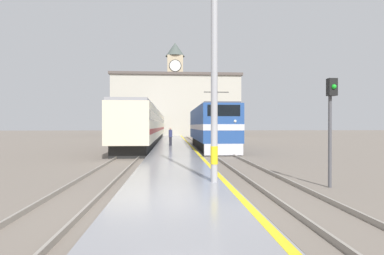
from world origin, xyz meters
TOP-DOWN VIEW (x-y plane):
  - ground_plane at (0.00, 30.00)m, footprint 200.00×200.00m
  - platform at (0.00, 25.00)m, footprint 3.48×140.00m
  - rail_track_near at (3.44, 25.00)m, footprint 2.83×140.00m
  - rail_track_far at (-3.05, 25.00)m, footprint 2.84×140.00m
  - locomotive_train at (3.44, 19.94)m, footprint 2.92×14.12m
  - passenger_train at (-3.05, 29.71)m, footprint 2.92×37.02m
  - catenary_mast at (1.31, 2.26)m, footprint 2.52×0.24m
  - person_on_platform at (-0.29, 20.61)m, footprint 0.34×0.34m
  - clock_tower at (0.68, 62.76)m, footprint 4.49×4.49m
  - station_building at (0.79, 54.19)m, footprint 25.63×10.19m
  - signal_post at (5.32, 2.37)m, footprint 0.30×0.39m

SIDE VIEW (x-z plane):
  - ground_plane at x=0.00m, z-range 0.00..0.00m
  - rail_track_near at x=3.44m, z-range -0.05..0.11m
  - rail_track_far at x=-3.05m, z-range -0.05..0.11m
  - platform at x=0.00m, z-range 0.00..0.28m
  - person_on_platform at x=-0.29m, z-range 0.33..2.02m
  - locomotive_train at x=3.44m, z-range -0.44..4.48m
  - passenger_train at x=-3.05m, z-range 0.15..4.11m
  - signal_post at x=5.32m, z-range 0.66..4.46m
  - catenary_mast at x=1.31m, z-range 0.32..9.18m
  - station_building at x=0.79m, z-range 0.02..12.42m
  - clock_tower at x=0.68m, z-range 0.73..22.39m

